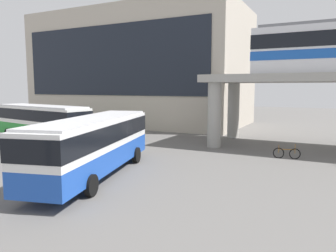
{
  "coord_description": "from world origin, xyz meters",
  "views": [
    {
      "loc": [
        12.42,
        -12.91,
        4.83
      ],
      "look_at": [
        2.56,
        6.63,
        2.2
      ],
      "focal_mm": 34.52,
      "sensor_mm": 36.0,
      "label": 1
    }
  ],
  "objects_px": {
    "bus_secondary": "(41,119)",
    "bicycle_brown": "(287,153)",
    "station_building": "(141,70)",
    "bus_main": "(94,140)"
  },
  "relations": [
    {
      "from": "station_building",
      "to": "bus_secondary",
      "type": "relative_size",
      "value": 2.45
    },
    {
      "from": "station_building",
      "to": "bus_main",
      "type": "relative_size",
      "value": 2.45
    },
    {
      "from": "station_building",
      "to": "bus_main",
      "type": "bearing_deg",
      "value": -63.93
    },
    {
      "from": "bus_secondary",
      "to": "station_building",
      "type": "bearing_deg",
      "value": 90.45
    },
    {
      "from": "bus_secondary",
      "to": "bicycle_brown",
      "type": "xyz_separation_m",
      "value": [
        20.66,
        2.37,
        -1.63
      ]
    },
    {
      "from": "station_building",
      "to": "bus_main",
      "type": "xyz_separation_m",
      "value": [
        12.0,
        -24.52,
        -5.24
      ]
    },
    {
      "from": "station_building",
      "to": "bus_main",
      "type": "distance_m",
      "value": 27.79
    },
    {
      "from": "bus_main",
      "to": "bicycle_brown",
      "type": "bearing_deg",
      "value": 47.0
    },
    {
      "from": "station_building",
      "to": "bus_secondary",
      "type": "xyz_separation_m",
      "value": [
        0.14,
        -17.46,
        -5.24
      ]
    },
    {
      "from": "bus_main",
      "to": "bicycle_brown",
      "type": "height_order",
      "value": "bus_main"
    }
  ]
}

